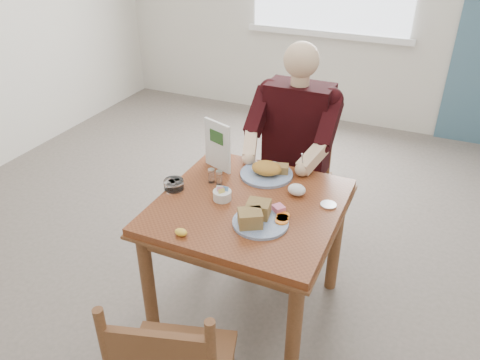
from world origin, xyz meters
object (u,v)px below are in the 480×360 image
at_px(diner, 294,137).
at_px(far_plate, 268,171).
at_px(near_plate, 258,217).
at_px(table, 249,220).
at_px(chair_far, 295,177).

bearing_deg(diner, far_plate, -91.88).
distance_m(diner, near_plate, 0.86).
xyz_separation_m(table, chair_far, (0.00, 0.80, -0.16)).
relative_size(table, near_plate, 2.62).
relative_size(table, far_plate, 2.53).
distance_m(table, near_plate, 0.23).
relative_size(chair_far, far_plate, 2.62).
distance_m(near_plate, far_plate, 0.46).
bearing_deg(chair_far, near_plate, -83.39).
relative_size(diner, near_plate, 3.95).
bearing_deg(diner, near_plate, -82.70).
bearing_deg(table, far_plate, 92.63).
xyz_separation_m(table, diner, (0.00, 0.71, 0.17)).
relative_size(chair_far, near_plate, 2.71).
bearing_deg(near_plate, diner, 97.30).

